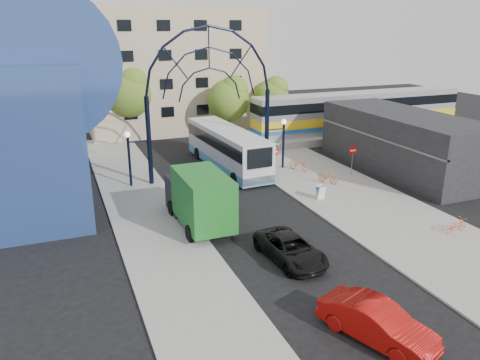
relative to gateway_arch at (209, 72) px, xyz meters
name	(u,v)px	position (x,y,z in m)	size (l,w,h in m)	color
ground	(289,248)	(0.00, -14.00, -8.56)	(120.00, 120.00, 0.00)	black
sidewalk_east	(364,204)	(8.00, -10.00, -8.50)	(8.00, 56.00, 0.12)	gray
plaza_west	(154,225)	(-6.50, -8.00, -8.50)	(5.00, 50.00, 0.12)	gray
gateway_arch	(209,72)	(0.00, 0.00, 0.00)	(13.64, 0.44, 12.10)	black
stop_sign	(275,154)	(4.80, -2.00, -6.56)	(0.80, 0.07, 2.50)	slate
do_not_enter_sign	(353,153)	(11.00, -4.00, -6.58)	(0.76, 0.07, 2.48)	slate
street_name_sign	(276,151)	(5.20, -1.40, -6.43)	(0.70, 0.70, 2.80)	slate
sandwich_board	(321,191)	(5.60, -8.02, -7.81)	(0.55, 0.61, 0.99)	white
commercial_block_east	(402,142)	(16.00, -4.00, -6.06)	(6.00, 16.00, 5.00)	black
apartment_block	(171,69)	(2.00, 20.97, -1.55)	(20.00, 12.10, 14.00)	#C3B187
train_platform	(357,133)	(20.00, 8.00, -8.16)	(32.00, 5.00, 0.80)	gray
train_car	(359,111)	(20.00, 8.00, -5.66)	(25.10, 3.05, 4.20)	#B7B7BC
tree_north_a	(230,98)	(6.12, 11.93, -3.95)	(4.48, 4.48, 7.00)	#382314
tree_north_b	(129,92)	(-3.88, 15.93, -3.29)	(5.12, 5.12, 8.00)	#382314
tree_north_c	(272,96)	(12.12, 13.93, -4.28)	(4.16, 4.16, 6.50)	#382314
city_bus	(227,148)	(2.17, 2.14, -6.73)	(3.54, 12.84, 3.49)	silver
green_truck	(198,197)	(-3.78, -8.84, -6.74)	(2.86, 7.22, 3.63)	black
black_suv	(291,249)	(-0.62, -15.28, -7.87)	(2.28, 4.95, 1.37)	black
red_sedan	(377,323)	(-0.53, -22.51, -7.76)	(1.69, 4.85, 1.60)	#9C0C09
bike_near_a	(299,165)	(7.52, -1.22, -7.94)	(0.66, 1.90, 1.00)	#FF5B33
bike_near_b	(328,177)	(7.96, -5.17, -7.91)	(0.50, 1.77, 1.06)	orange
bike_far_a	(457,225)	(10.31, -15.97, -8.01)	(0.57, 1.63, 0.85)	#F25730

